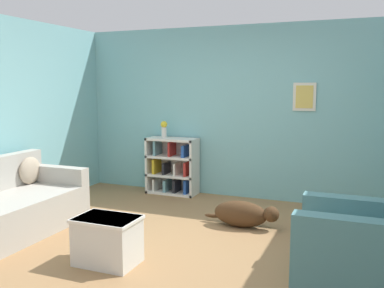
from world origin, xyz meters
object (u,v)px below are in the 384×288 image
object	(u,v)px
recliner_chair	(366,243)
vase	(164,128)
coffee_table	(107,239)
dog	(243,214)
couch	(7,207)
bookshelf	(173,167)

from	to	relation	value
recliner_chair	vase	world-z (taller)	vase
coffee_table	dog	xyz separation A→B (m)	(0.93, 1.54, -0.08)
couch	dog	size ratio (longest dim) A/B	1.85
couch	coffee_table	size ratio (longest dim) A/B	2.91
couch	dog	distance (m)	2.78
bookshelf	vase	size ratio (longest dim) A/B	3.35
coffee_table	dog	world-z (taller)	coffee_table
bookshelf	recliner_chair	distance (m)	3.63
bookshelf	coffee_table	distance (m)	2.79
coffee_table	bookshelf	bearing A→B (deg)	101.45
recliner_chair	coffee_table	xyz separation A→B (m)	(-2.31, -0.50, -0.12)
bookshelf	dog	distance (m)	1.92
dog	recliner_chair	bearing A→B (deg)	-37.02
dog	vase	bearing A→B (deg)	144.20
vase	bookshelf	bearing A→B (deg)	7.69
coffee_table	recliner_chair	bearing A→B (deg)	12.20
couch	recliner_chair	size ratio (longest dim) A/B	1.63
coffee_table	vase	xyz separation A→B (m)	(-0.69, 2.71, 0.79)
couch	dog	xyz separation A→B (m)	(2.48, 1.25, -0.15)
coffee_table	vase	size ratio (longest dim) A/B	2.27
bookshelf	vase	distance (m)	0.63
couch	coffee_table	world-z (taller)	couch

